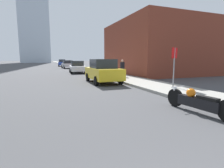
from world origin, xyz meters
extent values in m
cube|color=gray|center=(5.28, 40.00, 0.07)|extent=(2.79, 240.00, 0.15)
cube|color=brown|center=(12.93, 19.21, 3.09)|extent=(12.10, 11.76, 6.18)
cylinder|color=black|center=(3.19, 5.52, 0.34)|extent=(0.16, 0.68, 0.67)
cube|color=black|center=(3.28, 4.54, 0.35)|extent=(0.38, 1.51, 0.33)
sphere|color=orange|center=(3.25, 4.84, 0.63)|extent=(0.31, 0.31, 0.31)
cube|color=black|center=(3.31, 4.22, 0.57)|extent=(0.28, 0.70, 0.10)
sphere|color=silver|center=(3.19, 5.55, 0.65)|extent=(0.16, 0.16, 0.16)
cylinder|color=silver|center=(3.20, 5.41, 0.76)|extent=(0.62, 0.09, 0.04)
cube|color=gold|center=(2.72, 12.87, 0.71)|extent=(1.89, 4.27, 0.78)
cube|color=#23282D|center=(2.72, 12.87, 1.44)|extent=(1.59, 2.06, 0.66)
cylinder|color=black|center=(1.85, 14.19, 0.32)|extent=(0.21, 0.65, 0.64)
cylinder|color=black|center=(3.61, 14.18, 0.32)|extent=(0.21, 0.65, 0.64)
cylinder|color=black|center=(1.83, 11.56, 0.32)|extent=(0.21, 0.65, 0.64)
cylinder|color=black|center=(3.58, 11.54, 0.32)|extent=(0.21, 0.65, 0.64)
cube|color=silver|center=(2.55, 23.33, 0.61)|extent=(2.07, 4.55, 0.61)
cube|color=#23282D|center=(2.55, 23.33, 1.23)|extent=(1.64, 2.23, 0.65)
cylinder|color=black|center=(1.81, 24.76, 0.30)|extent=(0.24, 0.62, 0.61)
cylinder|color=black|center=(3.48, 24.64, 0.30)|extent=(0.24, 0.62, 0.61)
cylinder|color=black|center=(1.62, 22.02, 0.30)|extent=(0.24, 0.62, 0.61)
cylinder|color=black|center=(3.28, 21.90, 0.30)|extent=(0.24, 0.62, 0.61)
cube|color=#BCBCC1|center=(2.78, 35.61, 0.65)|extent=(2.12, 4.15, 0.61)
cube|color=#23282D|center=(2.78, 35.61, 1.26)|extent=(1.69, 2.04, 0.61)
cylinder|color=black|center=(1.82, 36.80, 0.34)|extent=(0.25, 0.69, 0.68)
cylinder|color=black|center=(3.56, 36.92, 0.34)|extent=(0.25, 0.69, 0.68)
cylinder|color=black|center=(2.00, 34.31, 0.34)|extent=(0.25, 0.69, 0.68)
cylinder|color=black|center=(3.74, 34.43, 0.34)|extent=(0.25, 0.69, 0.68)
cube|color=#1E3899|center=(2.72, 46.61, 0.70)|extent=(2.22, 4.67, 0.77)
cube|color=#23282D|center=(2.72, 46.61, 1.41)|extent=(1.72, 2.31, 0.65)
cylinder|color=black|center=(2.03, 48.09, 0.32)|extent=(0.26, 0.66, 0.64)
cylinder|color=black|center=(3.70, 47.91, 0.32)|extent=(0.26, 0.66, 0.64)
cylinder|color=black|center=(1.74, 45.30, 0.32)|extent=(0.26, 0.66, 0.64)
cylinder|color=black|center=(3.41, 45.13, 0.32)|extent=(0.26, 0.66, 0.64)
cylinder|color=slate|center=(5.61, 8.52, 1.28)|extent=(0.07, 0.07, 2.27)
cube|color=red|center=(5.61, 8.52, 2.12)|extent=(0.57, 0.26, 0.60)
cube|color=#38383D|center=(5.41, 15.30, 0.53)|extent=(0.29, 0.20, 0.75)
cube|color=black|center=(5.41, 15.30, 1.20)|extent=(0.36, 0.20, 0.60)
sphere|color=tan|center=(5.41, 15.30, 1.61)|extent=(0.22, 0.22, 0.22)
camera|label=1|loc=(-1.31, 0.37, 1.76)|focal=28.00mm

